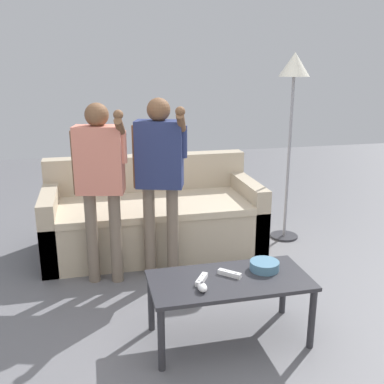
% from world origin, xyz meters
% --- Properties ---
extents(ground_plane, '(12.00, 12.00, 0.00)m').
position_xyz_m(ground_plane, '(0.00, 0.00, 0.00)').
color(ground_plane, slate).
extents(couch, '(2.01, 0.95, 0.85)m').
position_xyz_m(couch, '(-0.16, 1.35, 0.30)').
color(couch, '#B7A88E').
rests_on(couch, ground).
extents(coffee_table, '(1.01, 0.49, 0.43)m').
position_xyz_m(coffee_table, '(0.09, -0.27, 0.37)').
color(coffee_table, '#2D2D33').
rests_on(coffee_table, ground).
extents(snack_bowl, '(0.19, 0.19, 0.06)m').
position_xyz_m(snack_bowl, '(0.35, -0.20, 0.46)').
color(snack_bowl, teal).
rests_on(snack_bowl, coffee_table).
extents(game_remote_nunchuk, '(0.06, 0.09, 0.05)m').
position_xyz_m(game_remote_nunchuk, '(-0.11, -0.38, 0.45)').
color(game_remote_nunchuk, white).
rests_on(game_remote_nunchuk, coffee_table).
extents(floor_lamp, '(0.29, 0.29, 1.83)m').
position_xyz_m(floor_lamp, '(1.19, 1.28, 1.54)').
color(floor_lamp, '#2D2D33').
rests_on(floor_lamp, ground).
extents(player_left, '(0.43, 0.36, 1.45)m').
position_xyz_m(player_left, '(-0.65, 0.72, 0.92)').
color(player_left, '#756656').
rests_on(player_left, ground).
extents(player_center, '(0.43, 0.40, 1.48)m').
position_xyz_m(player_center, '(-0.18, 0.74, 0.93)').
color(player_center, '#756656').
rests_on(player_center, ground).
extents(game_remote_wand_near, '(0.11, 0.14, 0.03)m').
position_xyz_m(game_remote_wand_near, '(-0.09, -0.27, 0.44)').
color(game_remote_wand_near, white).
rests_on(game_remote_wand_near, coffee_table).
extents(game_remote_wand_far, '(0.14, 0.13, 0.03)m').
position_xyz_m(game_remote_wand_far, '(0.10, -0.23, 0.44)').
color(game_remote_wand_far, white).
rests_on(game_remote_wand_far, coffee_table).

